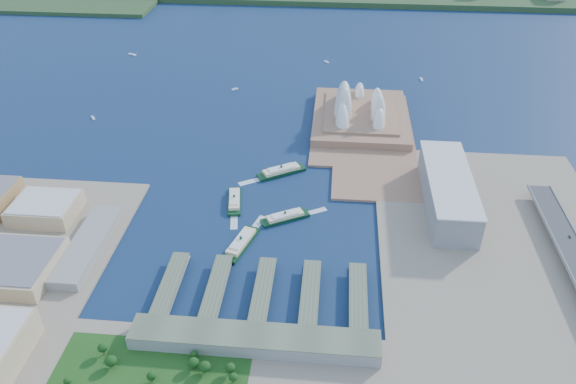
# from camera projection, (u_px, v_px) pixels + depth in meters

# --- Properties ---
(ground) EXTENTS (3000.00, 3000.00, 0.00)m
(ground) POSITION_uv_depth(u_px,v_px,m) (259.00, 242.00, 564.53)
(ground) COLOR #0E1E42
(ground) RESTS_ON ground
(east_land) EXTENTS (240.00, 500.00, 3.00)m
(east_land) POSITION_uv_depth(u_px,v_px,m) (516.00, 291.00, 503.82)
(east_land) COLOR gray
(east_land) RESTS_ON ground
(peninsula) EXTENTS (135.00, 220.00, 3.00)m
(peninsula) POSITION_uv_depth(u_px,v_px,m) (362.00, 127.00, 770.88)
(peninsula) COLOR #946B51
(peninsula) RESTS_ON ground
(opera_house) EXTENTS (134.00, 180.00, 58.00)m
(opera_house) POSITION_uv_depth(u_px,v_px,m) (362.00, 101.00, 770.74)
(opera_house) COLOR white
(opera_house) RESTS_ON peninsula
(toaster_building) EXTENTS (45.00, 155.00, 35.00)m
(toaster_building) POSITION_uv_depth(u_px,v_px,m) (448.00, 191.00, 604.46)
(toaster_building) COLOR gray
(toaster_building) RESTS_ON east_land
(ferry_wharves) EXTENTS (184.00, 90.00, 9.30)m
(ferry_wharves) POSITION_uv_depth(u_px,v_px,m) (263.00, 291.00, 498.73)
(ferry_wharves) COLOR #556149
(ferry_wharves) RESTS_ON ground
(terminal_building) EXTENTS (200.00, 28.00, 12.00)m
(terminal_building) POSITION_uv_depth(u_px,v_px,m) (254.00, 340.00, 446.52)
(terminal_building) COLOR gray
(terminal_building) RESTS_ON south_land
(ferry_a) EXTENTS (21.65, 54.59, 10.05)m
(ferry_a) POSITION_uv_depth(u_px,v_px,m) (234.00, 199.00, 619.69)
(ferry_a) COLOR #0D361A
(ferry_a) RESTS_ON ground
(ferry_b) EXTENTS (58.61, 43.99, 11.24)m
(ferry_b) POSITION_uv_depth(u_px,v_px,m) (281.00, 169.00, 670.38)
(ferry_b) COLOR #0D361A
(ferry_b) RESTS_ON ground
(ferry_c) EXTENTS (31.14, 60.00, 11.01)m
(ferry_c) POSITION_uv_depth(u_px,v_px,m) (241.00, 241.00, 556.74)
(ferry_c) COLOR #0D361A
(ferry_c) RESTS_ON ground
(ferry_d) EXTENTS (52.62, 37.28, 9.97)m
(ferry_d) POSITION_uv_depth(u_px,v_px,m) (285.00, 215.00, 593.75)
(ferry_d) COLOR #0D361A
(ferry_d) RESTS_ON ground
(boat_a) EXTENTS (9.76, 11.76, 2.38)m
(boat_a) POSITION_uv_depth(u_px,v_px,m) (93.00, 118.00, 796.31)
(boat_a) COLOR white
(boat_a) RESTS_ON ground
(boat_b) EXTENTS (10.44, 8.79, 2.76)m
(boat_b) POSITION_uv_depth(u_px,v_px,m) (235.00, 89.00, 880.86)
(boat_b) COLOR white
(boat_b) RESTS_ON ground
(boat_c) EXTENTS (4.58, 12.57, 2.77)m
(boat_c) POSITION_uv_depth(u_px,v_px,m) (421.00, 79.00, 913.90)
(boat_c) COLOR white
(boat_c) RESTS_ON ground
(boat_d) EXTENTS (16.27, 9.68, 2.73)m
(boat_d) POSITION_uv_depth(u_px,v_px,m) (132.00, 54.00, 1011.04)
(boat_d) COLOR white
(boat_d) RESTS_ON ground
(boat_e) EXTENTS (9.78, 10.73, 2.71)m
(boat_e) POSITION_uv_depth(u_px,v_px,m) (327.00, 62.00, 980.03)
(boat_e) COLOR white
(boat_e) RESTS_ON ground
(car_c) EXTENTS (1.82, 4.47, 1.30)m
(car_c) POSITION_uv_depth(u_px,v_px,m) (570.00, 237.00, 546.36)
(car_c) COLOR slate
(car_c) RESTS_ON expressway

